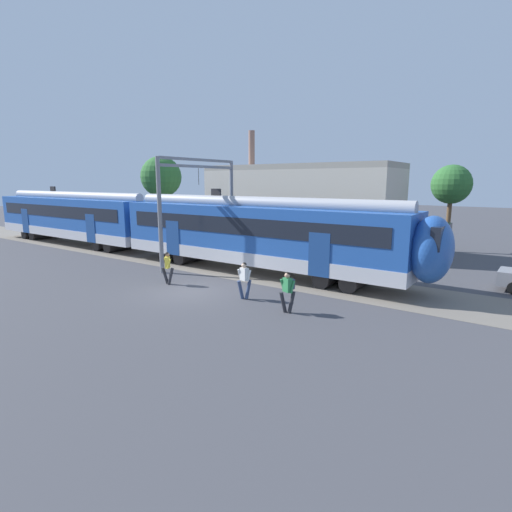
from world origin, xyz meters
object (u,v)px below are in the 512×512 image
Objects in this scene: pedestrian_white at (244,278)px; pedestrian_green at (288,288)px; commuter_train at (153,224)px; pedestrian_yellow at (168,266)px.

pedestrian_white is 2.58m from pedestrian_green.
pedestrian_white is 1.00× the size of pedestrian_green.
commuter_train is 8.31m from pedestrian_yellow.
commuter_train reaches higher than pedestrian_yellow.
pedestrian_green is (2.53, -0.49, 0.03)m from pedestrian_white.
pedestrian_green is at bearing -20.09° from commuter_train.
pedestrian_green is at bearing -10.89° from pedestrian_white.
commuter_train is 22.83× the size of pedestrian_green.
pedestrian_yellow and pedestrian_green have the same top height.
pedestrian_white is at bearing -22.02° from commuter_train.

